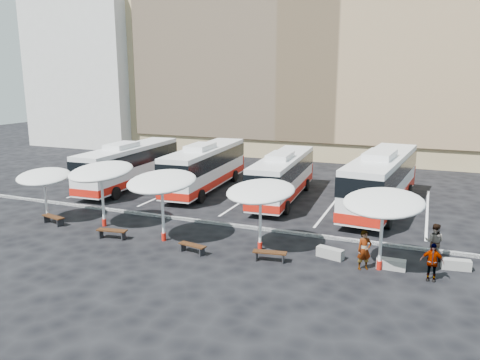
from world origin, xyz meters
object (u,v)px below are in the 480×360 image
at_px(sunshade_1, 101,172).
at_px(passenger_0, 364,250).
at_px(bus_1, 206,166).
at_px(passenger_1, 434,242).
at_px(wood_bench_3, 270,254).
at_px(conc_bench_1, 391,264).
at_px(bus_3, 381,179).
at_px(wood_bench_1, 112,232).
at_px(bus_2, 283,175).
at_px(sunshade_3, 261,192).
at_px(sunshade_2, 162,182).
at_px(passenger_2, 432,262).
at_px(conc_bench_2, 456,264).
at_px(wood_bench_2, 192,246).
at_px(conc_bench_0, 330,253).
at_px(wood_bench_0, 53,218).
at_px(sunshade_0, 44,177).
at_px(bus_0, 130,164).

xyz_separation_m(sunshade_1, passenger_0, (14.83, -0.73, -2.32)).
distance_m(bus_1, passenger_1, 18.45).
distance_m(wood_bench_3, conc_bench_1, 5.50).
bearing_deg(bus_3, wood_bench_1, -132.23).
relative_size(bus_2, sunshade_3, 2.64).
xyz_separation_m(sunshade_2, conc_bench_1, (11.48, 0.58, -2.96)).
relative_size(bus_1, passenger_2, 6.99).
height_order(bus_2, passenger_0, bus_2).
bearing_deg(conc_bench_2, wood_bench_2, -167.27).
bearing_deg(conc_bench_0, wood_bench_0, -176.73).
xyz_separation_m(bus_1, sunshade_0, (-5.30, -10.81, 0.86)).
height_order(bus_3, sunshade_1, bus_3).
xyz_separation_m(bus_2, passenger_0, (7.00, -10.44, -0.85)).
relative_size(sunshade_2, conc_bench_0, 2.99).
bearing_deg(wood_bench_2, bus_1, 113.28).
distance_m(sunshade_2, wood_bench_0, 7.98).
bearing_deg(passenger_1, bus_3, -61.00).
height_order(bus_3, sunshade_2, bus_3).
xyz_separation_m(bus_3, conc_bench_2, (4.24, -9.05, -1.78)).
relative_size(wood_bench_2, passenger_1, 0.85).
distance_m(bus_1, passenger_0, 17.36).
height_order(bus_0, sunshade_2, sunshade_2).
relative_size(bus_2, wood_bench_2, 7.18).
bearing_deg(sunshade_3, bus_1, 127.83).
xyz_separation_m(bus_1, passenger_0, (13.33, -11.07, -0.95)).
xyz_separation_m(bus_1, wood_bench_0, (-4.46, -11.22, -1.47)).
distance_m(bus_2, passenger_0, 12.60).
height_order(sunshade_0, sunshade_3, sunshade_3).
bearing_deg(conc_bench_2, wood_bench_1, -171.78).
distance_m(conc_bench_0, passenger_2, 4.61).
bearing_deg(wood_bench_1, sunshade_2, 16.14).
distance_m(bus_0, wood_bench_2, 15.58).
distance_m(sunshade_0, sunshade_1, 3.86).
relative_size(conc_bench_2, passenger_1, 0.69).
bearing_deg(sunshade_2, passenger_2, -0.05).
distance_m(sunshade_0, wood_bench_3, 14.65).
bearing_deg(passenger_0, sunshade_0, 147.49).
bearing_deg(wood_bench_2, sunshade_2, 155.22).
bearing_deg(wood_bench_1, sunshade_3, 10.28).
relative_size(wood_bench_0, conc_bench_0, 1.30).
height_order(sunshade_1, conc_bench_0, sunshade_1).
height_order(wood_bench_2, conc_bench_1, conc_bench_1).
xyz_separation_m(wood_bench_3, passenger_1, (7.12, 3.12, 0.52)).
bearing_deg(bus_0, passenger_2, -25.85).
bearing_deg(bus_2, sunshade_2, -110.71).
bearing_deg(sunshade_3, conc_bench_0, 4.10).
distance_m(conc_bench_0, conc_bench_2, 5.59).
bearing_deg(conc_bench_1, conc_bench_2, 21.51).
height_order(wood_bench_0, wood_bench_1, wood_bench_1).
height_order(bus_0, wood_bench_3, bus_0).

